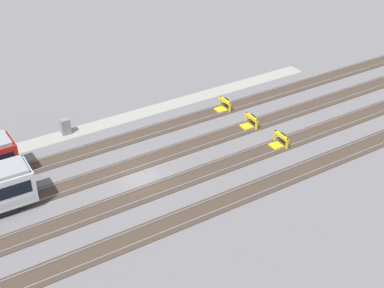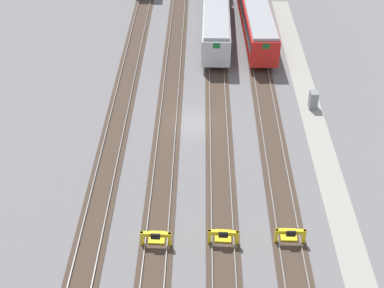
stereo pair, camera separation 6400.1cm
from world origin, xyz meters
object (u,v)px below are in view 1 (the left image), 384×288
at_px(bumper_stop_middle_track, 279,141).
at_px(electrical_cabinet, 65,127).
at_px(bumper_stop_near_inner_track, 249,122).
at_px(bumper_stop_nearest_track, 223,105).

height_order(bumper_stop_middle_track, electrical_cabinet, electrical_cabinet).
height_order(bumper_stop_near_inner_track, electrical_cabinet, electrical_cabinet).
height_order(bumper_stop_nearest_track, electrical_cabinet, electrical_cabinet).
distance_m(bumper_stop_nearest_track, bumper_stop_middle_track, 8.71).
distance_m(bumper_stop_nearest_track, electrical_cabinet, 16.49).
xyz_separation_m(bumper_stop_nearest_track, bumper_stop_middle_track, (-0.40, 8.71, 0.00)).
height_order(bumper_stop_nearest_track, bumper_stop_middle_track, same).
xyz_separation_m(bumper_stop_nearest_track, bumper_stop_near_inner_track, (-0.19, 4.35, 0.00)).
xyz_separation_m(bumper_stop_nearest_track, electrical_cabinet, (15.97, -4.11, 0.29)).
bearing_deg(electrical_cabinet, bumper_stop_nearest_track, 165.58).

